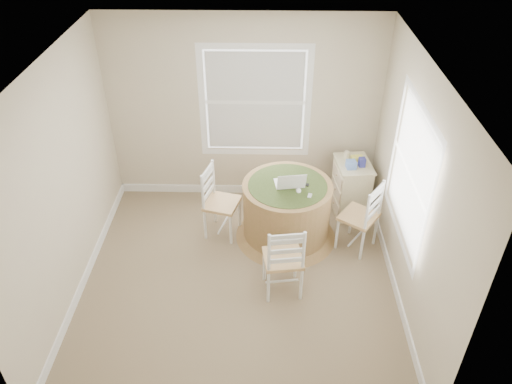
{
  "coord_description": "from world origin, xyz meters",
  "views": [
    {
      "loc": [
        0.29,
        -4.18,
        4.23
      ],
      "look_at": [
        0.19,
        0.45,
        0.96
      ],
      "focal_mm": 35.0,
      "sensor_mm": 36.0,
      "label": 1
    }
  ],
  "objects_px": {
    "round_table": "(287,209)",
    "chair_right": "(359,216)",
    "laptop": "(290,183)",
    "chair_left": "(222,203)",
    "chair_near": "(283,258)",
    "corner_chest": "(351,188)"
  },
  "relations": [
    {
      "from": "chair_right",
      "to": "corner_chest",
      "type": "distance_m",
      "value": 0.74
    },
    {
      "from": "chair_left",
      "to": "laptop",
      "type": "relative_size",
      "value": 2.45
    },
    {
      "from": "laptop",
      "to": "corner_chest",
      "type": "height_order",
      "value": "laptop"
    },
    {
      "from": "chair_near",
      "to": "laptop",
      "type": "height_order",
      "value": "laptop"
    },
    {
      "from": "round_table",
      "to": "laptop",
      "type": "distance_m",
      "value": 0.4
    },
    {
      "from": "chair_left",
      "to": "laptop",
      "type": "height_order",
      "value": "laptop"
    },
    {
      "from": "chair_near",
      "to": "chair_right",
      "type": "xyz_separation_m",
      "value": [
        0.94,
        0.77,
        0.0
      ]
    },
    {
      "from": "round_table",
      "to": "chair_left",
      "type": "xyz_separation_m",
      "value": [
        -0.82,
        0.05,
        0.04
      ]
    },
    {
      "from": "chair_left",
      "to": "chair_right",
      "type": "height_order",
      "value": "same"
    },
    {
      "from": "chair_near",
      "to": "laptop",
      "type": "relative_size",
      "value": 2.45
    },
    {
      "from": "round_table",
      "to": "chair_right",
      "type": "xyz_separation_m",
      "value": [
        0.87,
        -0.18,
        0.04
      ]
    },
    {
      "from": "chair_near",
      "to": "corner_chest",
      "type": "bearing_deg",
      "value": -130.3
    },
    {
      "from": "chair_left",
      "to": "chair_right",
      "type": "distance_m",
      "value": 1.71
    },
    {
      "from": "chair_left",
      "to": "laptop",
      "type": "distance_m",
      "value": 0.91
    },
    {
      "from": "round_table",
      "to": "corner_chest",
      "type": "distance_m",
      "value": 1.04
    },
    {
      "from": "chair_left",
      "to": "chair_near",
      "type": "height_order",
      "value": "same"
    },
    {
      "from": "chair_near",
      "to": "chair_right",
      "type": "bearing_deg",
      "value": -148.73
    },
    {
      "from": "chair_left",
      "to": "chair_right",
      "type": "xyz_separation_m",
      "value": [
        1.69,
        -0.23,
        0.0
      ]
    },
    {
      "from": "chair_right",
      "to": "laptop",
      "type": "xyz_separation_m",
      "value": [
        -0.85,
        0.18,
        0.35
      ]
    },
    {
      "from": "chair_right",
      "to": "laptop",
      "type": "bearing_deg",
      "value": -65.81
    },
    {
      "from": "round_table",
      "to": "chair_near",
      "type": "relative_size",
      "value": 1.36
    },
    {
      "from": "round_table",
      "to": "corner_chest",
      "type": "height_order",
      "value": "round_table"
    }
  ]
}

